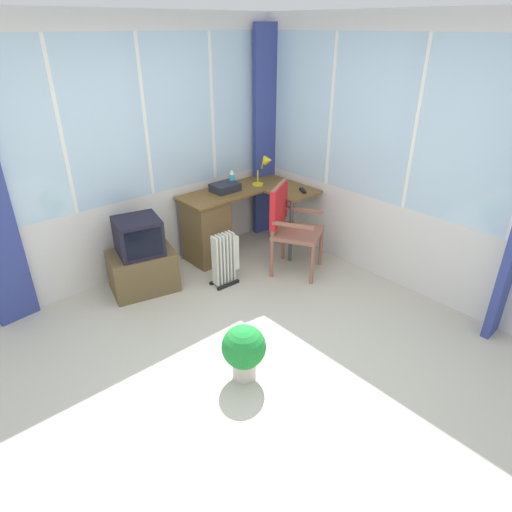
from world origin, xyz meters
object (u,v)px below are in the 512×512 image
space_heater (226,259)px  tv_on_stand (142,259)px  tv_remote (303,190)px  paper_tray (225,187)px  spray_bottle (232,179)px  desk_lamp (266,166)px  desk (213,225)px  potted_plant (244,349)px  wooden_armchair (287,218)px

space_heater → tv_on_stand: bearing=147.1°
tv_on_stand → space_heater: tv_on_stand is taller
tv_remote → paper_tray: bearing=167.7°
paper_tray → space_heater: (-0.47, -0.60, -0.51)m
spray_bottle → space_heater: spray_bottle is taller
tv_on_stand → space_heater: size_ratio=1.37×
desk_lamp → space_heater: (-0.97, -0.45, -0.69)m
space_heater → desk: bearing=66.3°
potted_plant → desk_lamp: bearing=43.7°
tv_on_stand → tv_remote: bearing=-13.9°
wooden_armchair → space_heater: wooden_armchair is taller
desk_lamp → space_heater: 1.27m
desk_lamp → spray_bottle: bearing=152.8°
desk_lamp → space_heater: bearing=-154.8°
spray_bottle → tv_on_stand: bearing=-172.2°
wooden_armchair → potted_plant: 1.80m
paper_tray → wooden_armchair: wooden_armchair is taller
desk → wooden_armchair: 0.88m
tv_remote → paper_tray: 0.88m
wooden_armchair → space_heater: (-0.68, 0.19, -0.32)m
desk_lamp → space_heater: desk_lamp is taller
paper_tray → spray_bottle: bearing=17.0°
desk_lamp → paper_tray: desk_lamp is taller
space_heater → wooden_armchair: bearing=-15.5°
tv_remote → potted_plant: tv_remote is taller
tv_remote → paper_tray: paper_tray is taller
paper_tray → space_heater: size_ratio=0.53×
paper_tray → desk: bearing=-167.9°
spray_bottle → space_heater: size_ratio=0.38×
desk → space_heater: desk is taller
paper_tray → tv_on_stand: (-1.18, -0.14, -0.45)m
desk → paper_tray: paper_tray is taller
wooden_armchair → space_heater: size_ratio=1.70×
tv_on_stand → wooden_armchair: bearing=-25.0°
paper_tray → space_heater: 0.92m
tv_on_stand → spray_bottle: bearing=7.8°
desk → potted_plant: bearing=-119.9°
tv_remote → spray_bottle: bearing=159.1°
desk → paper_tray: 0.45m
spray_bottle → desk_lamp: bearing=-27.2°
tv_remote → space_heater: (-1.13, -0.00, -0.48)m
wooden_armchair → tv_on_stand: wooden_armchair is taller
space_heater → paper_tray: bearing=51.5°
paper_tray → potted_plant: 2.25m
tv_remote → space_heater: tv_remote is taller
desk_lamp → potted_plant: 2.50m
spray_bottle → desk: bearing=-166.0°
spray_bottle → potted_plant: spray_bottle is taller
paper_tray → wooden_armchair: bearing=-75.1°
tv_remote → wooden_armchair: size_ratio=0.15×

